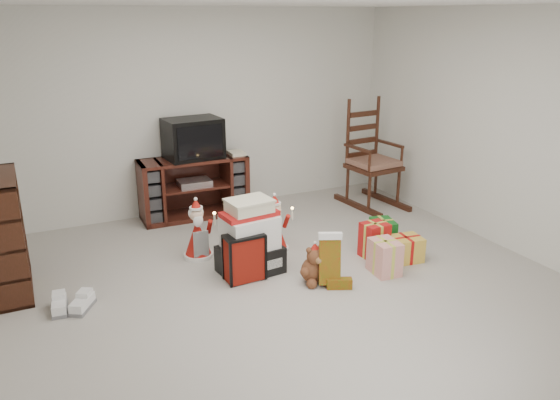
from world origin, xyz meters
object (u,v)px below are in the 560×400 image
object	(u,v)px
gift_cluster	(390,246)
rocking_chair	(370,168)
tv_stand	(194,187)
gift_pile	(250,241)
mrs_claus_figurine	(197,235)
sneaker_pair	(71,305)
bookshelf	(7,237)
crt_television	(193,138)
red_suitcase	(244,257)
teddy_bear	(314,267)
santa_figurine	(275,229)

from	to	relation	value
gift_cluster	rocking_chair	bearing A→B (deg)	62.61
tv_stand	gift_pile	bearing A→B (deg)	-88.05
mrs_claus_figurine	sneaker_pair	distance (m)	1.45
bookshelf	sneaker_pair	xyz separation A→B (m)	(0.43, -0.62, -0.47)
gift_pile	crt_television	world-z (taller)	crt_television
gift_pile	mrs_claus_figurine	xyz separation A→B (m)	(-0.36, 0.55, -0.08)
red_suitcase	crt_television	bearing A→B (deg)	84.37
rocking_chair	mrs_claus_figurine	xyz separation A→B (m)	(-2.58, -0.66, -0.25)
red_suitcase	mrs_claus_figurine	distance (m)	0.74
red_suitcase	rocking_chair	bearing A→B (deg)	28.18
teddy_bear	crt_television	size ratio (longest dim) A/B	0.52
tv_stand	bookshelf	size ratio (longest dim) A/B	1.22
sneaker_pair	rocking_chair	bearing A→B (deg)	33.73
gift_pile	red_suitcase	bearing A→B (deg)	-135.41
bookshelf	mrs_claus_figurine	bearing A→B (deg)	-1.51
santa_figurine	crt_television	xyz separation A→B (m)	(-0.43, 1.39, 0.75)
rocking_chair	sneaker_pair	xyz separation A→B (m)	(-3.89, -1.24, -0.44)
gift_pile	mrs_claus_figurine	size ratio (longest dim) A/B	1.15
red_suitcase	mrs_claus_figurine	size ratio (longest dim) A/B	0.85
rocking_chair	red_suitcase	bearing A→B (deg)	-155.40
sneaker_pair	crt_television	distance (m)	2.62
tv_stand	rocking_chair	xyz separation A→B (m)	(2.24, -0.54, 0.12)
mrs_claus_figurine	crt_television	world-z (taller)	crt_television
crt_television	gift_cluster	bearing A→B (deg)	-60.43
gift_pile	sneaker_pair	distance (m)	1.69
mrs_claus_figurine	tv_stand	bearing A→B (deg)	74.22
bookshelf	gift_cluster	bearing A→B (deg)	-14.98
bookshelf	red_suitcase	xyz separation A→B (m)	(1.98, -0.75, -0.29)
mrs_claus_figurine	sneaker_pair	xyz separation A→B (m)	(-1.31, -0.58, -0.19)
rocking_chair	sneaker_pair	distance (m)	4.11
tv_stand	mrs_claus_figurine	bearing A→B (deg)	-104.41
teddy_bear	sneaker_pair	bearing A→B (deg)	168.30
bookshelf	red_suitcase	bearing A→B (deg)	-20.62
bookshelf	rocking_chair	bearing A→B (deg)	8.08
tv_stand	teddy_bear	bearing A→B (deg)	-76.66
bookshelf	santa_figurine	world-z (taller)	bookshelf
gift_pile	mrs_claus_figurine	world-z (taller)	gift_pile
rocking_chair	red_suitcase	distance (m)	2.72
crt_television	teddy_bear	bearing A→B (deg)	-83.01
crt_television	tv_stand	bearing A→B (deg)	-179.43
tv_stand	red_suitcase	xyz separation A→B (m)	(-0.10, -1.90, -0.14)
bookshelf	rocking_chair	size ratio (longest dim) A/B	0.75
tv_stand	rocking_chair	bearing A→B (deg)	-12.20
gift_pile	teddy_bear	size ratio (longest dim) A/B	2.03
red_suitcase	santa_figurine	distance (m)	0.75
tv_stand	santa_figurine	world-z (taller)	tv_stand
red_suitcase	crt_television	xyz separation A→B (m)	(0.12, 1.90, 0.75)
tv_stand	sneaker_pair	bearing A→B (deg)	-131.53
gift_pile	sneaker_pair	size ratio (longest dim) A/B	1.87
bookshelf	teddy_bear	xyz separation A→B (m)	(2.55, -1.06, -0.36)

